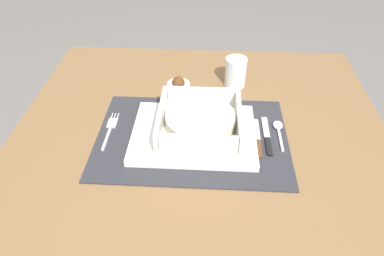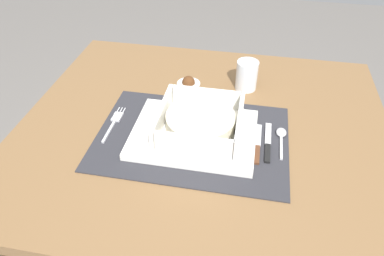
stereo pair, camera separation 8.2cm
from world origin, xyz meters
name	(u,v)px [view 1 (the left image)]	position (x,y,z in m)	size (l,w,h in m)	color
dining_table	(200,156)	(0.00, 0.00, 0.62)	(0.91, 0.79, 0.73)	brown
placemat	(192,137)	(-0.02, -0.05, 0.73)	(0.45, 0.31, 0.00)	#2D2D33
serving_plate	(194,134)	(-0.01, -0.05, 0.74)	(0.29, 0.22, 0.02)	white
porridge_bowl	(200,122)	(0.00, -0.04, 0.77)	(0.19, 0.19, 0.06)	white
fork	(111,128)	(-0.22, -0.03, 0.73)	(0.02, 0.14, 0.00)	silver
spoon	(278,127)	(0.19, -0.01, 0.74)	(0.02, 0.11, 0.01)	silver
butter_knife	(267,138)	(0.16, -0.05, 0.73)	(0.01, 0.14, 0.01)	black
bread_knife	(258,140)	(0.13, -0.06, 0.73)	(0.01, 0.13, 0.01)	#59331E
drinking_glass	(235,73)	(0.09, 0.19, 0.77)	(0.06, 0.06, 0.08)	white
condiment_saucer	(178,84)	(-0.07, 0.16, 0.74)	(0.07, 0.07, 0.04)	white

